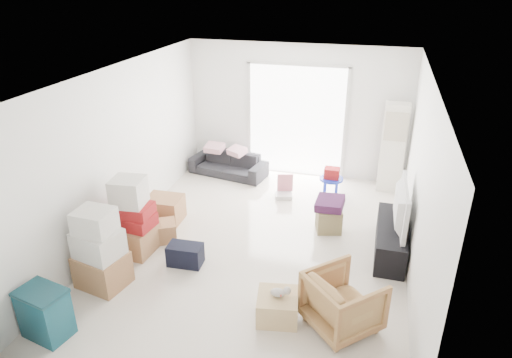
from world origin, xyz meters
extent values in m
cube|color=beige|center=(0.00, 0.00, -0.12)|extent=(4.50, 6.00, 0.24)
cube|color=white|center=(0.00, 0.00, 2.82)|extent=(4.50, 6.00, 0.24)
cube|color=white|center=(0.00, 3.12, 1.35)|extent=(4.50, 0.24, 2.70)
cube|color=white|center=(0.00, -3.12, 1.35)|extent=(4.50, 0.24, 2.70)
cube|color=white|center=(-2.37, 0.00, 1.35)|extent=(0.24, 6.00, 2.70)
cube|color=white|center=(2.37, 0.00, 1.35)|extent=(0.24, 6.00, 2.70)
cube|color=white|center=(0.00, 2.98, 1.15)|extent=(2.00, 0.01, 2.30)
cube|color=silver|center=(-1.00, 2.97, 1.15)|extent=(0.06, 0.04, 2.30)
cube|color=silver|center=(1.00, 2.97, 1.15)|extent=(0.06, 0.04, 2.30)
cube|color=silver|center=(0.00, 2.97, 2.30)|extent=(2.10, 0.04, 0.06)
cube|color=white|center=(1.95, 2.65, 0.88)|extent=(0.45, 0.30, 1.75)
cube|color=black|center=(2.00, 0.37, 0.24)|extent=(0.43, 1.44, 0.48)
imported|color=black|center=(2.00, 0.37, 0.56)|extent=(0.70, 1.18, 0.15)
imported|color=#25252A|center=(-1.33, 2.50, 0.32)|extent=(1.68, 0.75, 0.63)
cube|color=#C8929F|center=(-1.64, 2.54, 0.69)|extent=(0.39, 0.32, 0.12)
cube|color=#C8929F|center=(-1.12, 2.48, 0.70)|extent=(0.48, 0.45, 0.13)
imported|color=tan|center=(1.45, -1.44, 0.40)|extent=(1.06, 1.06, 0.80)
cube|color=#114656|center=(-1.90, -2.52, 0.15)|extent=(0.60, 0.47, 0.30)
cube|color=#114656|center=(-1.90, -2.52, 0.45)|extent=(0.60, 0.47, 0.30)
cube|color=#0C333D|center=(-1.90, -2.52, 0.62)|extent=(0.62, 0.49, 0.04)
cube|color=#A16E48|center=(-1.80, -1.50, 0.24)|extent=(0.72, 0.64, 0.47)
cube|color=silver|center=(-1.80, -1.50, 0.66)|extent=(0.67, 0.59, 0.37)
cube|color=silver|center=(-1.80, -1.50, 1.00)|extent=(0.49, 0.44, 0.32)
cube|color=#A16E48|center=(-1.80, -0.63, 0.22)|extent=(0.63, 0.63, 0.44)
cube|color=red|center=(-1.80, -0.63, 0.53)|extent=(0.69, 0.50, 0.20)
cube|color=red|center=(-1.80, -0.63, 0.72)|extent=(0.63, 0.42, 0.17)
cube|color=silver|center=(-1.80, -0.63, 1.01)|extent=(0.50, 0.48, 0.41)
cube|color=#A16E48|center=(-1.77, 0.36, 0.22)|extent=(0.62, 0.52, 0.44)
cube|color=#A16E48|center=(-1.50, -0.22, 0.16)|extent=(0.51, 0.51, 0.31)
cube|color=black|center=(-0.90, -0.76, 0.16)|extent=(0.52, 0.33, 0.32)
cube|color=#8D8252|center=(1.01, 0.78, 0.20)|extent=(0.49, 0.49, 0.40)
cube|color=#421A40|center=(1.01, 0.78, 0.47)|extent=(0.46, 0.46, 0.14)
cylinder|color=#172CC1|center=(0.89, 2.05, 0.36)|extent=(0.45, 0.45, 0.04)
cylinder|color=#172CC1|center=(1.00, 2.16, 0.17)|extent=(0.04, 0.04, 0.34)
cylinder|color=#172CC1|center=(0.77, 2.16, 0.17)|extent=(0.04, 0.04, 0.34)
cylinder|color=#172CC1|center=(0.77, 1.94, 0.17)|extent=(0.04, 0.04, 0.34)
cylinder|color=#172CC1|center=(1.00, 1.94, 0.17)|extent=(0.04, 0.04, 0.34)
cube|color=red|center=(0.89, 2.05, 0.48)|extent=(0.28, 0.22, 0.20)
cube|color=silver|center=(0.03, 1.76, 0.04)|extent=(0.38, 0.36, 0.08)
cube|color=pink|center=(0.03, 1.88, 0.26)|extent=(0.30, 0.12, 0.35)
cube|color=tan|center=(0.66, -1.51, 0.17)|extent=(0.58, 0.58, 0.33)
ellipsoid|color=#B2ADA8|center=(0.66, -1.51, 0.38)|extent=(0.19, 0.13, 0.10)
cube|color=red|center=(0.66, -1.51, 0.39)|extent=(0.14, 0.12, 0.03)
sphere|color=#B2ADA8|center=(0.77, -1.48, 0.41)|extent=(0.10, 0.10, 0.10)
camera|label=1|loc=(1.60, -5.90, 3.97)|focal=32.00mm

